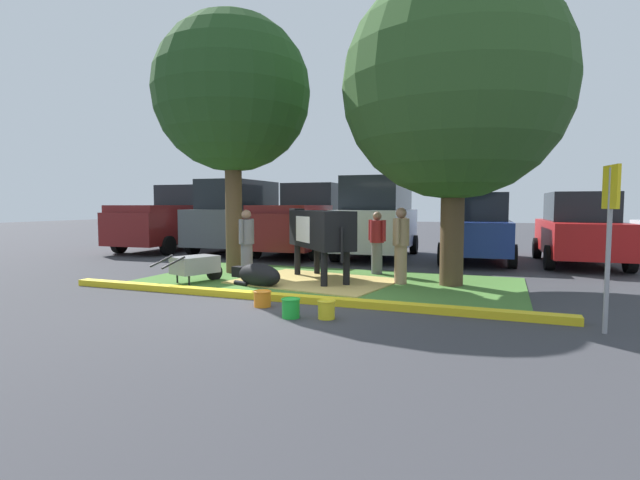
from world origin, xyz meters
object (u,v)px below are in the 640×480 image
(person_visitor_far, at_px, (247,242))
(wheelbarrow, at_px, (196,265))
(cow_holstein, at_px, (318,230))
(sedan_blue, at_px, (478,228))
(pickup_truck_black, at_px, (176,220))
(parking_sign, at_px, (610,216))
(suv_black, at_px, (378,218))
(shade_tree_right, at_px, (455,87))
(suv_dark_grey, at_px, (239,216))
(calf_lying, at_px, (258,275))
(sedan_red, at_px, (579,230))
(person_visitor_near, at_px, (377,241))
(bucket_green, at_px, (291,308))
(shade_tree_left, at_px, (232,94))
(bucket_orange, at_px, (262,298))
(pickup_truck_maroon, at_px, (306,221))
(bucket_yellow, at_px, (326,309))
(person_handler, at_px, (401,244))

(person_visitor_far, distance_m, wheelbarrow, 1.21)
(cow_holstein, xyz_separation_m, sedan_blue, (3.08, 5.10, -0.14))
(pickup_truck_black, bearing_deg, parking_sign, -30.95)
(suv_black, relative_size, sedan_blue, 1.05)
(shade_tree_right, xyz_separation_m, pickup_truck_black, (-10.51, 4.63, -2.93))
(pickup_truck_black, xyz_separation_m, suv_dark_grey, (2.70, 0.06, 0.16))
(calf_lying, xyz_separation_m, sedan_red, (6.62, 6.40, 0.75))
(suv_dark_grey, distance_m, suv_black, 5.07)
(person_visitor_near, xyz_separation_m, suv_dark_grey, (-5.97, 3.66, 0.46))
(parking_sign, relative_size, suv_black, 0.47)
(bucket_green, bearing_deg, calf_lying, 128.48)
(shade_tree_left, xyz_separation_m, pickup_truck_black, (-5.35, 4.63, -3.21))
(bucket_orange, distance_m, bucket_green, 0.93)
(pickup_truck_black, bearing_deg, suv_black, 0.01)
(cow_holstein, relative_size, bucket_orange, 8.48)
(person_visitor_far, bearing_deg, person_visitor_near, 35.33)
(sedan_red, bearing_deg, shade_tree_right, -121.07)
(bucket_green, bearing_deg, wheelbarrow, 146.43)
(cow_holstein, bearing_deg, person_visitor_near, 54.43)
(person_visitor_near, height_order, pickup_truck_maroon, pickup_truck_maroon)
(sedan_blue, bearing_deg, sedan_red, 2.35)
(sedan_blue, bearing_deg, bucket_green, -104.46)
(person_visitor_far, xyz_separation_m, bucket_green, (2.45, -2.96, -0.68))
(bucket_green, xyz_separation_m, sedan_blue, (2.19, 8.50, 0.83))
(suv_dark_grey, relative_size, suv_black, 1.00)
(parking_sign, height_order, sedan_blue, parking_sign)
(person_visitor_near, distance_m, bucket_yellow, 4.69)
(parking_sign, distance_m, suv_dark_grey, 12.69)
(person_visitor_far, height_order, wheelbarrow, person_visitor_far)
(shade_tree_right, height_order, suv_dark_grey, shade_tree_right)
(parking_sign, xyz_separation_m, suv_black, (-5.00, 7.66, -0.27))
(shade_tree_right, distance_m, person_handler, 3.34)
(shade_tree_left, height_order, shade_tree_right, shade_tree_right)
(shade_tree_left, xyz_separation_m, suv_dark_grey, (-2.65, 4.69, -3.05))
(pickup_truck_black, height_order, suv_dark_grey, suv_dark_grey)
(person_visitor_far, bearing_deg, shade_tree_left, 135.85)
(person_visitor_near, distance_m, suv_black, 3.73)
(wheelbarrow, distance_m, bucket_orange, 2.93)
(parking_sign, bearing_deg, wheelbarrow, 169.03)
(shade_tree_left, bearing_deg, sedan_blue, 41.34)
(shade_tree_left, height_order, suv_dark_grey, shade_tree_left)
(person_handler, bearing_deg, sedan_blue, 75.71)
(pickup_truck_black, bearing_deg, bucket_yellow, -42.09)
(shade_tree_left, bearing_deg, suv_black, 62.39)
(parking_sign, height_order, bucket_orange, parking_sign)
(pickup_truck_black, xyz_separation_m, sedan_blue, (10.77, 0.14, -0.13))
(shade_tree_right, height_order, parking_sign, shade_tree_right)
(person_handler, xyz_separation_m, bucket_green, (-0.92, -3.51, -0.71))
(suv_black, xyz_separation_m, sedan_red, (5.68, 0.25, -0.29))
(shade_tree_right, distance_m, pickup_truck_black, 11.85)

